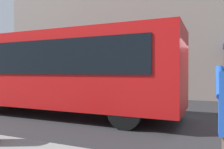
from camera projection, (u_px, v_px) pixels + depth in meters
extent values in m
plane|color=#2B2B2D|center=(187.00, 125.00, 6.96)|extent=(60.00, 60.00, 0.00)
cube|color=red|center=(61.00, 70.00, 8.53)|extent=(9.00, 2.50, 2.60)
cube|color=black|center=(37.00, 57.00, 7.37)|extent=(7.60, 0.06, 1.10)
cylinder|color=black|center=(23.00, 95.00, 10.75)|extent=(1.00, 0.28, 1.00)
cylinder|color=black|center=(145.00, 102.00, 8.36)|extent=(1.00, 0.28, 1.00)
cylinder|color=black|center=(125.00, 112.00, 6.34)|extent=(1.00, 0.28, 1.00)
cylinder|color=#1E4CAD|center=(220.00, 81.00, 2.50)|extent=(0.09, 0.48, 0.37)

